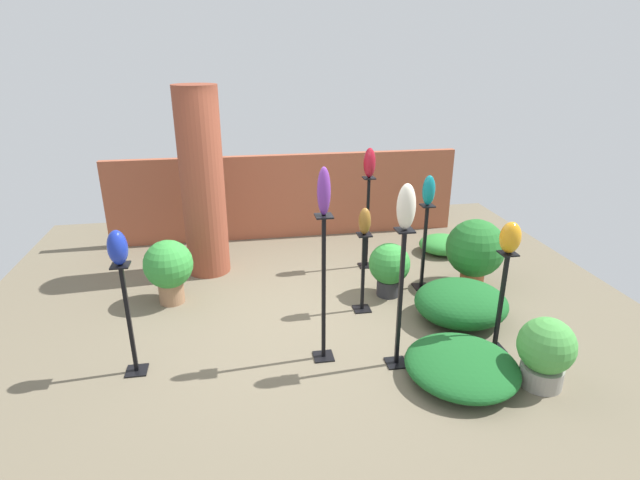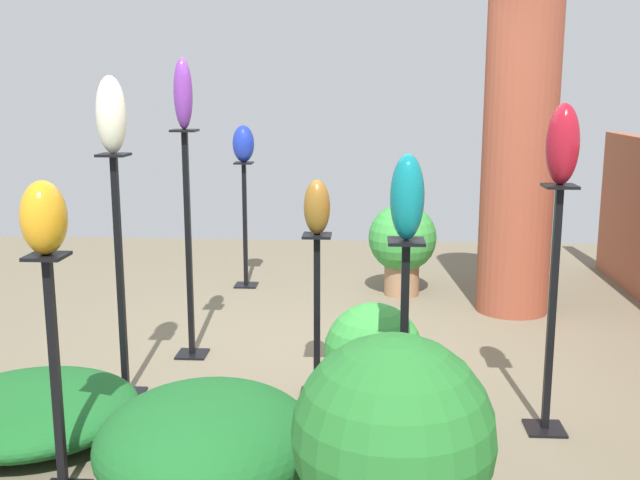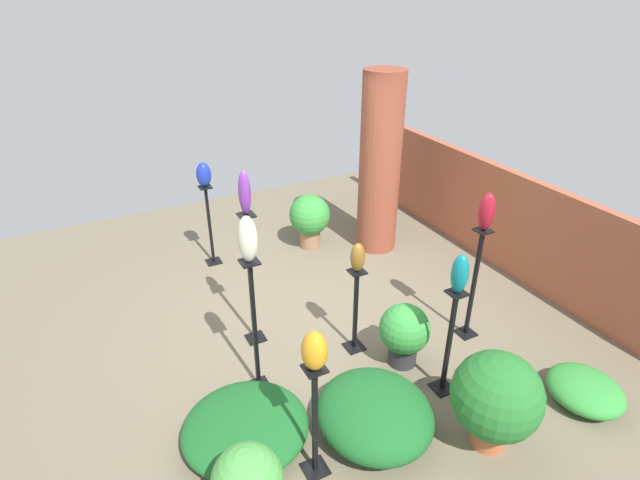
# 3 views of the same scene
# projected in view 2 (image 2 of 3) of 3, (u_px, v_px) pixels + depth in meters

# --- Properties ---
(ground_plane) EXTENTS (8.00, 8.00, 0.00)m
(ground_plane) POSITION_uv_depth(u_px,v_px,m) (302.00, 359.00, 4.99)
(ground_plane) COLOR #6B604C
(brick_pillar) EXTENTS (0.57, 0.57, 2.51)m
(brick_pillar) POSITION_uv_depth(u_px,v_px,m) (519.00, 156.00, 5.84)
(brick_pillar) COLOR brown
(brick_pillar) RESTS_ON ground
(pedestal_cobalt) EXTENTS (0.20, 0.20, 1.13)m
(pedestal_cobalt) POSITION_uv_depth(u_px,v_px,m) (245.00, 230.00, 6.74)
(pedestal_cobalt) COLOR black
(pedestal_cobalt) RESTS_ON ground
(pedestal_amber) EXTENTS (0.20, 0.20, 1.09)m
(pedestal_amber) POSITION_uv_depth(u_px,v_px,m) (56.00, 388.00, 3.23)
(pedestal_amber) COLOR black
(pedestal_amber) RESTS_ON ground
(pedestal_teal) EXTENTS (0.20, 0.20, 1.12)m
(pedestal_teal) POSITION_uv_depth(u_px,v_px,m) (403.00, 373.00, 3.37)
(pedestal_teal) COLOR black
(pedestal_teal) RESTS_ON ground
(pedestal_bronze) EXTENTS (0.20, 0.20, 0.97)m
(pedestal_bronze) POSITION_uv_depth(u_px,v_px,m) (317.00, 324.00, 4.30)
(pedestal_bronze) COLOR black
(pedestal_bronze) RESTS_ON ground
(pedestal_ivory) EXTENTS (0.20, 0.20, 1.42)m
(pedestal_ivory) POSITION_uv_depth(u_px,v_px,m) (121.00, 287.00, 4.27)
(pedestal_ivory) COLOR black
(pedestal_ivory) RESTS_ON ground
(pedestal_violet) EXTENTS (0.20, 0.20, 1.52)m
(pedestal_violet) POSITION_uv_depth(u_px,v_px,m) (189.00, 254.00, 4.92)
(pedestal_violet) COLOR black
(pedestal_violet) RESTS_ON ground
(pedestal_ruby) EXTENTS (0.20, 0.20, 1.30)m
(pedestal_ruby) POSITION_uv_depth(u_px,v_px,m) (551.00, 321.00, 3.83)
(pedestal_ruby) COLOR black
(pedestal_ruby) RESTS_ON ground
(art_vase_cobalt) EXTENTS (0.17, 0.19, 0.32)m
(art_vase_cobalt) POSITION_uv_depth(u_px,v_px,m) (243.00, 144.00, 6.58)
(art_vase_cobalt) COLOR #192D9E
(art_vase_cobalt) RESTS_ON pedestal_cobalt
(art_vase_amber) EXTENTS (0.20, 0.19, 0.31)m
(art_vase_amber) POSITION_uv_depth(u_px,v_px,m) (44.00, 218.00, 3.09)
(art_vase_amber) COLOR orange
(art_vase_amber) RESTS_ON pedestal_amber
(art_vase_teal) EXTENTS (0.16, 0.15, 0.37)m
(art_vase_teal) POSITION_uv_depth(u_px,v_px,m) (407.00, 197.00, 3.21)
(art_vase_teal) COLOR #0F727A
(art_vase_teal) RESTS_ON pedestal_teal
(art_vase_bronze) EXTENTS (0.14, 0.15, 0.31)m
(art_vase_bronze) POSITION_uv_depth(u_px,v_px,m) (317.00, 207.00, 4.17)
(art_vase_bronze) COLOR brown
(art_vase_bronze) RESTS_ON pedestal_bronze
(art_vase_ivory) EXTENTS (0.17, 0.16, 0.42)m
(art_vase_ivory) POSITION_uv_depth(u_px,v_px,m) (111.00, 115.00, 4.07)
(art_vase_ivory) COLOR beige
(art_vase_ivory) RESTS_ON pedestal_ivory
(art_vase_violet) EXTENTS (0.12, 0.12, 0.45)m
(art_vase_violet) POSITION_uv_depth(u_px,v_px,m) (183.00, 94.00, 4.71)
(art_vase_violet) COLOR #6B2D8C
(art_vase_violet) RESTS_ON pedestal_violet
(art_vase_ruby) EXTENTS (0.16, 0.16, 0.40)m
(art_vase_ruby) POSITION_uv_depth(u_px,v_px,m) (563.00, 144.00, 3.65)
(art_vase_ruby) COLOR maroon
(art_vase_ruby) RESTS_ON pedestal_ruby
(potted_plant_front_right) EXTENTS (0.75, 0.75, 0.91)m
(potted_plant_front_right) POSITION_uv_depth(u_px,v_px,m) (393.00, 440.00, 2.72)
(potted_plant_front_right) COLOR #B25B38
(potted_plant_front_right) RESTS_ON ground
(potted_plant_near_pillar) EXTENTS (0.59, 0.59, 0.80)m
(potted_plant_near_pillar) POSITION_uv_depth(u_px,v_px,m) (402.00, 242.00, 6.47)
(potted_plant_near_pillar) COLOR #936B4C
(potted_plant_near_pillar) RESTS_ON ground
(potted_plant_front_left) EXTENTS (0.52, 0.52, 0.69)m
(potted_plant_front_left) POSITION_uv_depth(u_px,v_px,m) (373.00, 359.00, 3.88)
(potted_plant_front_left) COLOR #2D2D33
(potted_plant_front_left) RESTS_ON ground
(foliage_bed_west) EXTENTS (1.06, 1.09, 0.27)m
(foliage_bed_west) POSITION_uv_depth(u_px,v_px,m) (31.00, 410.00, 3.87)
(foliage_bed_west) COLOR #195923
(foliage_bed_west) RESTS_ON ground
(foliage_bed_center) EXTENTS (1.05, 0.99, 0.44)m
(foliage_bed_center) POSITION_uv_depth(u_px,v_px,m) (207.00, 441.00, 3.35)
(foliage_bed_center) COLOR #195923
(foliage_bed_center) RESTS_ON ground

